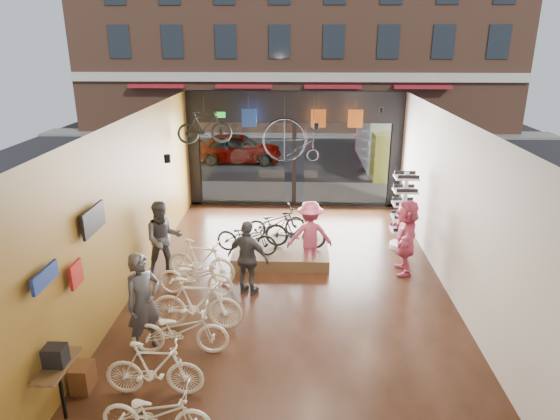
# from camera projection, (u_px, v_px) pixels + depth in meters

# --- Properties ---
(ground_plane) EXTENTS (7.00, 12.00, 0.04)m
(ground_plane) POSITION_uv_depth(u_px,v_px,m) (291.00, 288.00, 11.36)
(ground_plane) COLOR black
(ground_plane) RESTS_ON ground
(ceiling) EXTENTS (7.00, 12.00, 0.04)m
(ceiling) POSITION_uv_depth(u_px,v_px,m) (292.00, 119.00, 10.11)
(ceiling) COLOR black
(ceiling) RESTS_ON ground
(wall_left) EXTENTS (0.04, 12.00, 3.80)m
(wall_left) POSITION_uv_depth(u_px,v_px,m) (130.00, 206.00, 10.87)
(wall_left) COLOR olive
(wall_left) RESTS_ON ground
(wall_right) EXTENTS (0.04, 12.00, 3.80)m
(wall_right) POSITION_uv_depth(u_px,v_px,m) (456.00, 210.00, 10.61)
(wall_right) COLOR beige
(wall_right) RESTS_ON ground
(wall_back) EXTENTS (7.00, 0.04, 3.80)m
(wall_back) POSITION_uv_depth(u_px,v_px,m) (281.00, 400.00, 5.05)
(wall_back) COLOR beige
(wall_back) RESTS_ON ground
(storefront) EXTENTS (7.00, 0.26, 3.80)m
(storefront) POSITION_uv_depth(u_px,v_px,m) (294.00, 150.00, 16.41)
(storefront) COLOR black
(storefront) RESTS_ON ground
(exit_sign) EXTENTS (0.35, 0.06, 0.18)m
(exit_sign) POSITION_uv_depth(u_px,v_px,m) (220.00, 115.00, 16.01)
(exit_sign) COLOR #198C26
(exit_sign) RESTS_ON storefront
(street_road) EXTENTS (30.00, 18.00, 0.02)m
(street_road) POSITION_uv_depth(u_px,v_px,m) (296.00, 149.00, 25.53)
(street_road) COLOR black
(street_road) RESTS_ON ground
(sidewalk_near) EXTENTS (30.00, 2.40, 0.12)m
(sidewalk_near) POSITION_uv_depth(u_px,v_px,m) (294.00, 193.00, 18.14)
(sidewalk_near) COLOR slate
(sidewalk_near) RESTS_ON ground
(sidewalk_far) EXTENTS (30.00, 2.00, 0.12)m
(sidewalk_far) POSITION_uv_depth(u_px,v_px,m) (297.00, 134.00, 29.29)
(sidewalk_far) COLOR slate
(sidewalk_far) RESTS_ON ground
(opposite_building) EXTENTS (26.00, 5.00, 14.00)m
(opposite_building) POSITION_uv_depth(u_px,v_px,m) (298.00, 9.00, 29.39)
(opposite_building) COLOR brown
(opposite_building) RESTS_ON ground
(street_car) EXTENTS (3.98, 1.60, 1.36)m
(street_car) POSITION_uv_depth(u_px,v_px,m) (237.00, 148.00, 22.57)
(street_car) COLOR gray
(street_car) RESTS_ON street_road
(box_truck) EXTENTS (2.36, 7.09, 2.79)m
(box_truck) POSITION_uv_depth(u_px,v_px,m) (393.00, 137.00, 21.14)
(box_truck) COLOR silver
(box_truck) RESTS_ON street_road
(floor_bike_0) EXTENTS (1.61, 0.64, 0.83)m
(floor_bike_0) POSITION_uv_depth(u_px,v_px,m) (156.00, 413.00, 6.95)
(floor_bike_0) COLOR #F3E9CE
(floor_bike_0) RESTS_ON ground_plane
(floor_bike_1) EXTENTS (1.57, 0.45, 0.94)m
(floor_bike_1) POSITION_uv_depth(u_px,v_px,m) (154.00, 369.00, 7.80)
(floor_bike_1) COLOR #F3E9CE
(floor_bike_1) RESTS_ON ground_plane
(floor_bike_2) EXTENTS (1.76, 0.66, 0.91)m
(floor_bike_2) POSITION_uv_depth(u_px,v_px,m) (180.00, 330.00, 8.86)
(floor_bike_2) COLOR #F3E9CE
(floor_bike_2) RESTS_ON ground_plane
(floor_bike_3) EXTENTS (1.81, 0.60, 1.07)m
(floor_bike_3) POSITION_uv_depth(u_px,v_px,m) (197.00, 303.00, 9.60)
(floor_bike_3) COLOR #F3E9CE
(floor_bike_3) RESTS_ON ground_plane
(floor_bike_4) EXTENTS (1.73, 0.76, 0.88)m
(floor_bike_4) POSITION_uv_depth(u_px,v_px,m) (195.00, 277.00, 10.87)
(floor_bike_4) COLOR #F3E9CE
(floor_bike_4) RESTS_ON ground_plane
(floor_bike_5) EXTENTS (1.76, 0.92, 1.02)m
(floor_bike_5) POSITION_uv_depth(u_px,v_px,m) (201.00, 261.00, 11.49)
(floor_bike_5) COLOR #F3E9CE
(floor_bike_5) RESTS_ON ground_plane
(display_platform) EXTENTS (2.40, 1.80, 0.30)m
(display_platform) POSITION_uv_depth(u_px,v_px,m) (281.00, 252.00, 12.85)
(display_platform) COLOR brown
(display_platform) RESTS_ON ground_plane
(display_bike_left) EXTENTS (1.65, 0.91, 0.82)m
(display_bike_left) POSITION_uv_depth(u_px,v_px,m) (247.00, 237.00, 12.33)
(display_bike_left) COLOR black
(display_bike_left) RESTS_ON display_platform
(display_bike_mid) EXTENTS (1.62, 0.67, 0.94)m
(display_bike_mid) POSITION_uv_depth(u_px,v_px,m) (295.00, 230.00, 12.61)
(display_bike_mid) COLOR black
(display_bike_mid) RESTS_ON display_platform
(display_bike_right) EXTENTS (1.73, 1.04, 0.86)m
(display_bike_right) POSITION_uv_depth(u_px,v_px,m) (275.00, 223.00, 13.25)
(display_bike_right) COLOR black
(display_bike_right) RESTS_ON display_platform
(customer_0) EXTENTS (0.79, 0.81, 1.88)m
(customer_0) POSITION_uv_depth(u_px,v_px,m) (144.00, 303.00, 8.82)
(customer_0) COLOR #3F3F44
(customer_0) RESTS_ON ground_plane
(customer_1) EXTENTS (1.09, 0.99, 1.83)m
(customer_1) POSITION_uv_depth(u_px,v_px,m) (164.00, 239.00, 11.69)
(customer_1) COLOR #3F3F44
(customer_1) RESTS_ON ground_plane
(customer_2) EXTENTS (1.08, 0.78, 1.70)m
(customer_2) POSITION_uv_depth(u_px,v_px,m) (248.00, 258.00, 10.83)
(customer_2) COLOR #3F3F44
(customer_2) RESTS_ON ground_plane
(customer_3) EXTENTS (1.18, 0.78, 1.72)m
(customer_3) POSITION_uv_depth(u_px,v_px,m) (310.00, 235.00, 12.05)
(customer_3) COLOR #CC4C72
(customer_3) RESTS_ON ground_plane
(customer_5) EXTENTS (0.69, 1.74, 1.83)m
(customer_5) POSITION_uv_depth(u_px,v_px,m) (406.00, 237.00, 11.81)
(customer_5) COLOR #CC4C72
(customer_5) RESTS_ON ground_plane
(sunglasses_rack) EXTENTS (0.69, 0.59, 2.10)m
(sunglasses_rack) POSITION_uv_depth(u_px,v_px,m) (404.00, 211.00, 13.21)
(sunglasses_rack) COLOR white
(sunglasses_rack) RESTS_ON ground_plane
(wall_merch) EXTENTS (0.40, 2.40, 2.60)m
(wall_merch) POSITION_uv_depth(u_px,v_px,m) (70.00, 315.00, 7.75)
(wall_merch) COLOR navy
(wall_merch) RESTS_ON wall_left
(penny_farthing) EXTENTS (1.60, 0.06, 1.28)m
(penny_farthing) POSITION_uv_depth(u_px,v_px,m) (293.00, 142.00, 14.63)
(penny_farthing) COLOR black
(penny_farthing) RESTS_ON ceiling
(hung_bike) EXTENTS (1.64, 0.77, 0.95)m
(hung_bike) POSITION_uv_depth(u_px,v_px,m) (205.00, 127.00, 14.47)
(hung_bike) COLOR black
(hung_bike) RESTS_ON ceiling
(jersey_left) EXTENTS (0.45, 0.03, 0.55)m
(jersey_left) POSITION_uv_depth(u_px,v_px,m) (249.00, 118.00, 15.33)
(jersey_left) COLOR #1E3F99
(jersey_left) RESTS_ON ceiling
(jersey_mid) EXTENTS (0.45, 0.03, 0.55)m
(jersey_mid) POSITION_uv_depth(u_px,v_px,m) (318.00, 118.00, 15.25)
(jersey_mid) COLOR #CC5919
(jersey_mid) RESTS_ON ceiling
(jersey_right) EXTENTS (0.45, 0.03, 0.55)m
(jersey_right) POSITION_uv_depth(u_px,v_px,m) (356.00, 119.00, 15.21)
(jersey_right) COLOR #CC5919
(jersey_right) RESTS_ON ceiling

